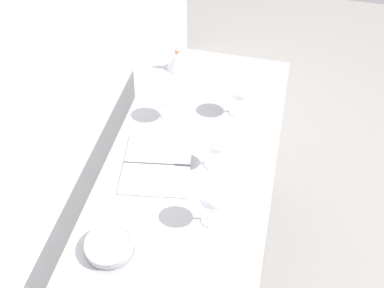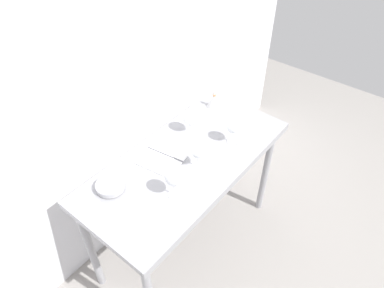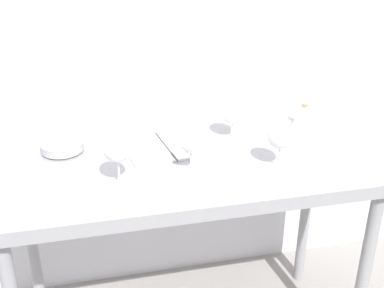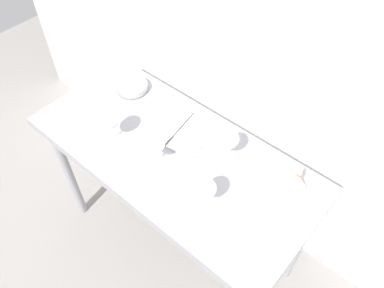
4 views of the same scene
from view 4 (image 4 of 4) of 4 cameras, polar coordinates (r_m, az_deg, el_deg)
name	(u,v)px [view 4 (image 4 of 4)]	position (r m, az deg, el deg)	size (l,w,h in m)	color
ground_plane	(179,240)	(2.53, -2.02, -14.11)	(6.00, 6.00, 0.00)	gray
back_wall	(244,30)	(1.80, 7.76, 16.50)	(3.80, 0.04, 2.60)	silver
steel_counter	(173,165)	(1.86, -2.80, -3.16)	(1.40, 0.65, 0.90)	#95959A
wine_glass_far_right	(229,139)	(1.68, 5.54, 0.68)	(0.09, 0.09, 0.16)	white
wine_glass_near_left	(109,120)	(1.76, -12.29, 3.56)	(0.09, 0.09, 0.18)	white
wine_glass_near_right	(205,189)	(1.50, 2.03, -6.73)	(0.09, 0.09, 0.17)	white
wine_glass_near_center	(155,145)	(1.65, -5.50, -0.08)	(0.09, 0.09, 0.17)	white
open_notebook	(180,129)	(1.86, -1.83, 2.21)	(0.34, 0.30, 0.01)	white
tasting_sheet_upper	(243,209)	(1.60, 7.64, -9.62)	(0.15, 0.22, 0.00)	white
tasting_bowl	(133,87)	(2.08, -8.88, 8.50)	(0.16, 0.16, 0.04)	beige
decanter_funnel	(297,181)	(1.67, 15.46, -5.43)	(0.11, 0.11, 0.15)	silver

